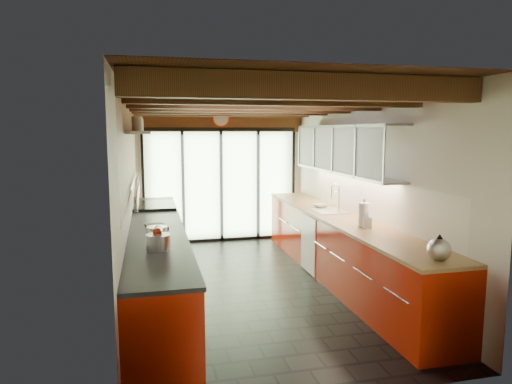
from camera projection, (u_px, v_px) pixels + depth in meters
ground at (253, 286)px, 6.26m from camera, size 5.50×5.50×0.00m
room_shell at (253, 166)px, 6.04m from camera, size 5.50×5.50×5.50m
ceiling_beams at (246, 106)px, 6.30m from camera, size 3.14×5.06×4.90m
glass_door at (221, 155)px, 8.64m from camera, size 2.95×0.10×2.90m
left_counter at (157, 260)px, 5.91m from camera, size 0.68×5.00×0.92m
range_stove at (155, 234)px, 7.31m from camera, size 0.66×0.90×0.97m
right_counter at (340, 248)px, 6.49m from camera, size 0.68×5.00×0.92m
sink_assembly at (331, 209)px, 6.81m from camera, size 0.45×0.52×0.43m
upper_cabinets_right at (344, 149)px, 6.63m from camera, size 0.34×3.00×3.00m
left_wall_fixtures at (138, 152)px, 5.86m from camera, size 0.28×2.60×0.96m
stand_mixer at (158, 238)px, 4.75m from camera, size 0.16×0.25×0.22m
pot_large at (158, 242)px, 4.62m from camera, size 0.26×0.26×0.16m
pot_small at (157, 230)px, 5.31m from camera, size 0.28×0.28×0.09m
cutting_board at (156, 226)px, 5.69m from camera, size 0.30×0.36×0.03m
kettle at (439, 248)px, 4.24m from camera, size 0.27×0.30×0.26m
paper_towel at (364, 215)px, 5.72m from camera, size 0.17×0.17×0.36m
soap_bottle at (367, 220)px, 5.63m from camera, size 0.11×0.12×0.21m
bowl at (321, 206)px, 7.16m from camera, size 0.26×0.26×0.06m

